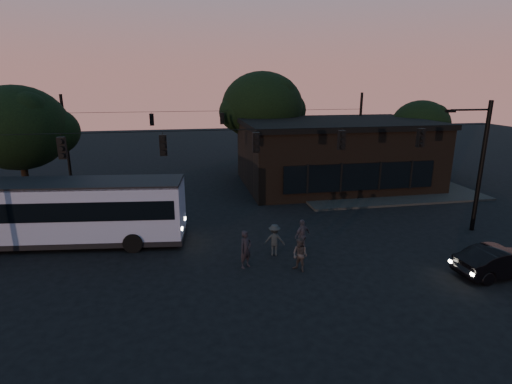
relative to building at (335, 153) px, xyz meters
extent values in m
plane|color=black|center=(-9.00, -15.97, -2.71)|extent=(120.00, 120.00, 0.00)
cube|color=black|center=(3.00, -1.97, -2.63)|extent=(14.00, 10.00, 0.15)
cube|color=black|center=(-23.00, -1.97, -2.63)|extent=(14.00, 10.00, 0.15)
cube|color=black|center=(0.00, 0.03, -0.21)|extent=(15.00, 10.00, 5.00)
cube|color=black|center=(0.00, 0.03, 2.49)|extent=(15.40, 10.40, 0.40)
cube|color=black|center=(0.00, -5.09, -0.91)|extent=(11.50, 0.18, 2.00)
cylinder|color=black|center=(-5.00, 6.03, -0.71)|extent=(0.44, 0.44, 4.00)
ellipsoid|color=black|center=(-5.00, 6.03, 3.49)|extent=(7.60, 7.60, 6.46)
cylinder|color=black|center=(9.00, 2.03, -1.21)|extent=(0.44, 0.44, 3.00)
ellipsoid|color=black|center=(9.00, 2.03, 1.94)|extent=(5.20, 5.20, 4.42)
cylinder|color=black|center=(-23.00, -2.97, -0.91)|extent=(0.44, 0.44, 3.60)
ellipsoid|color=black|center=(-23.00, -2.97, 2.87)|extent=(6.40, 6.40, 5.44)
cylinder|color=black|center=(4.00, -11.97, 1.04)|extent=(0.24, 0.24, 7.50)
cylinder|color=black|center=(-9.00, -11.97, 3.49)|extent=(26.00, 0.03, 0.03)
cube|color=black|center=(-18.00, -11.97, 2.84)|extent=(0.34, 0.30, 1.00)
cube|color=black|center=(-13.50, -11.97, 2.84)|extent=(0.34, 0.30, 1.00)
cube|color=black|center=(-9.00, -11.97, 2.84)|extent=(0.34, 0.30, 1.00)
cube|color=black|center=(-4.50, -11.97, 2.84)|extent=(0.34, 0.30, 1.00)
cube|color=black|center=(0.00, -11.97, 2.84)|extent=(0.34, 0.30, 1.00)
cylinder|color=black|center=(-22.00, 4.03, 1.04)|extent=(0.24, 0.24, 7.50)
cylinder|color=black|center=(4.00, 4.03, 1.04)|extent=(0.24, 0.24, 7.50)
cylinder|color=black|center=(-9.00, 4.03, 3.29)|extent=(26.00, 0.03, 0.03)
cube|color=black|center=(-15.00, 4.03, 2.64)|extent=(0.34, 0.30, 1.00)
cube|color=black|center=(-9.00, 4.03, 2.64)|extent=(0.34, 0.30, 1.00)
cube|color=black|center=(-3.00, 4.03, 2.64)|extent=(0.34, 0.30, 1.00)
cube|color=#878BAB|center=(-18.80, -9.75, -0.77)|extent=(12.43, 4.19, 2.88)
cube|color=black|center=(-18.80, -9.75, -0.49)|extent=(11.95, 4.18, 1.00)
cube|color=black|center=(-18.80, -9.75, 0.67)|extent=(12.43, 4.19, 0.17)
cube|color=black|center=(-18.80, -9.75, -2.32)|extent=(12.53, 4.27, 0.28)
cylinder|color=black|center=(-22.87, -7.87, -2.21)|extent=(1.02, 0.39, 1.00)
cylinder|color=black|center=(-15.33, -11.55, -2.21)|extent=(1.02, 0.39, 1.00)
cylinder|color=black|center=(-15.01, -8.80, -2.21)|extent=(1.02, 0.39, 1.00)
imported|color=black|center=(1.18, -17.29, -2.02)|extent=(4.25, 1.73, 1.37)
imported|color=black|center=(-9.93, -14.30, -1.80)|extent=(0.79, 0.73, 1.82)
imported|color=#2B2728|center=(-7.54, -15.16, -1.91)|extent=(0.95, 0.98, 1.59)
imported|color=#302D37|center=(-6.78, -13.01, -1.85)|extent=(1.09, 0.82, 1.71)
imported|color=black|center=(-8.30, -13.23, -1.89)|extent=(1.17, 0.84, 1.64)
camera|label=1|loc=(-12.67, -31.35, 5.76)|focal=28.00mm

